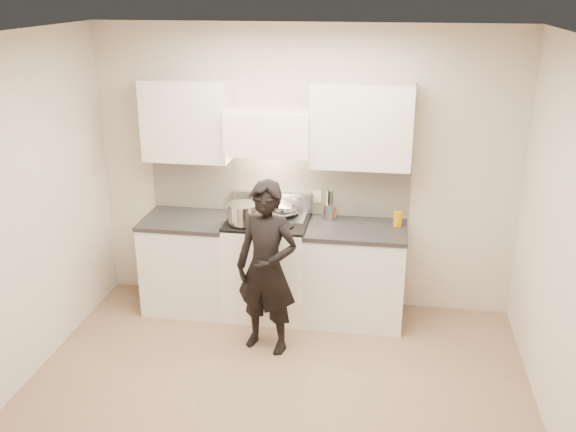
{
  "coord_description": "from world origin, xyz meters",
  "views": [
    {
      "loc": [
        0.77,
        -4.07,
        3.02
      ],
      "look_at": [
        -0.04,
        1.05,
        1.13
      ],
      "focal_mm": 40.0,
      "sensor_mm": 36.0,
      "label": 1
    }
  ],
  "objects": [
    {
      "name": "ground_plane",
      "position": [
        0.0,
        0.0,
        0.0
      ],
      "size": [
        4.0,
        4.0,
        0.0
      ],
      "primitive_type": "plane",
      "color": "#826850"
    },
    {
      "name": "utensil_crock",
      "position": [
        0.26,
        1.61,
        1.01
      ],
      "size": [
        0.1,
        0.1,
        0.28
      ],
      "color": "#A7A7A7",
      "rests_on": "counter_right"
    },
    {
      "name": "person",
      "position": [
        -0.18,
        0.77,
        0.76
      ],
      "size": [
        0.63,
        0.5,
        1.52
      ],
      "primitive_type": "imported",
      "rotation": [
        0.0,
        0.0,
        -0.27
      ],
      "color": "black",
      "rests_on": "ground"
    },
    {
      "name": "spice_jar",
      "position": [
        0.3,
        1.65,
        0.97
      ],
      "size": [
        0.04,
        0.04,
        0.1
      ],
      "color": "orange",
      "rests_on": "counter_right"
    },
    {
      "name": "wok",
      "position": [
        -0.16,
        1.52,
        1.04
      ],
      "size": [
        0.32,
        0.38,
        0.26
      ],
      "color": "silver",
      "rests_on": "stove"
    },
    {
      "name": "stock_pot",
      "position": [
        -0.49,
        1.28,
        1.05
      ],
      "size": [
        0.39,
        0.28,
        0.18
      ],
      "color": "silver",
      "rests_on": "stove"
    },
    {
      "name": "counter_left",
      "position": [
        -1.08,
        1.43,
        0.46
      ],
      "size": [
        0.82,
        0.67,
        0.92
      ],
      "color": "silver",
      "rests_on": "ground"
    },
    {
      "name": "room_shell",
      "position": [
        -0.06,
        0.37,
        1.6
      ],
      "size": [
        4.04,
        3.54,
        2.7
      ],
      "color": "beige",
      "rests_on": "ground"
    },
    {
      "name": "counter_right",
      "position": [
        0.53,
        1.43,
        0.46
      ],
      "size": [
        0.92,
        0.67,
        0.92
      ],
      "color": "silver",
      "rests_on": "ground"
    },
    {
      "name": "stove",
      "position": [
        -0.3,
        1.42,
        0.47
      ],
      "size": [
        0.76,
        0.65,
        0.96
      ],
      "color": "white",
      "rests_on": "ground"
    },
    {
      "name": "oil_glass",
      "position": [
        0.9,
        1.53,
        0.99
      ],
      "size": [
        0.08,
        0.08,
        0.14
      ],
      "color": "#C87F03",
      "rests_on": "counter_right"
    }
  ]
}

